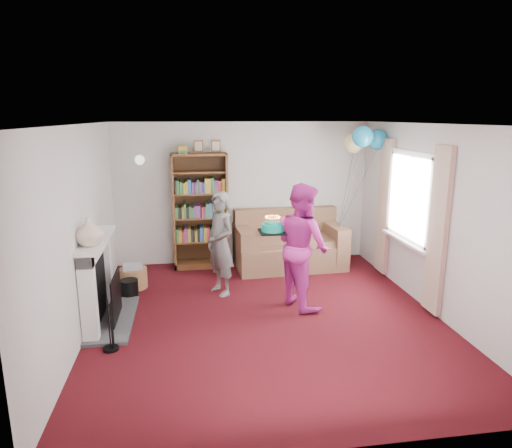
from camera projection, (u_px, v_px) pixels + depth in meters
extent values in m
plane|color=black|center=(266.00, 317.00, 6.03)|extent=(5.00, 5.00, 0.00)
cube|color=silver|center=(243.00, 193.00, 8.15)|extent=(4.50, 0.02, 2.50)
cube|color=silver|center=(80.00, 232.00, 5.41)|extent=(0.02, 5.00, 2.50)
cube|color=silver|center=(434.00, 220.00, 6.07)|extent=(0.02, 5.00, 2.50)
cube|color=white|center=(267.00, 124.00, 5.45)|extent=(4.50, 5.00, 0.01)
cube|color=#3F3F42|center=(112.00, 319.00, 5.92)|extent=(0.55, 1.40, 0.04)
cube|color=white|center=(88.00, 300.00, 5.26)|extent=(0.18, 0.14, 1.06)
cube|color=white|center=(105.00, 269.00, 6.31)|extent=(0.18, 0.14, 1.06)
cube|color=white|center=(94.00, 247.00, 5.68)|extent=(0.18, 1.24, 0.16)
cube|color=white|center=(96.00, 240.00, 5.66)|extent=(0.28, 1.35, 0.05)
cube|color=black|center=(96.00, 287.00, 5.79)|extent=(0.10, 0.80, 0.86)
cube|color=black|center=(116.00, 297.00, 5.86)|extent=(0.02, 0.70, 0.60)
cylinder|color=black|center=(109.00, 324.00, 5.12)|extent=(0.18, 0.18, 0.64)
cylinder|color=black|center=(129.00, 288.00, 6.69)|extent=(0.26, 0.26, 0.26)
cube|color=white|center=(414.00, 154.00, 6.45)|extent=(0.08, 1.30, 0.08)
cube|color=white|center=(407.00, 239.00, 6.73)|extent=(0.08, 1.30, 0.08)
cube|color=white|center=(412.00, 197.00, 6.59)|extent=(0.01, 1.15, 1.20)
cube|color=white|center=(405.00, 241.00, 6.74)|extent=(0.14, 1.32, 0.04)
cube|color=#BFB190|center=(438.00, 231.00, 5.87)|extent=(0.07, 0.38, 2.20)
cube|color=#BFB190|center=(384.00, 207.00, 7.45)|extent=(0.07, 0.38, 2.20)
cylinder|color=gold|center=(140.00, 158.00, 7.69)|extent=(0.04, 0.12, 0.04)
sphere|color=white|center=(140.00, 160.00, 7.61)|extent=(0.16, 0.16, 0.16)
cube|color=#472B14|center=(200.00, 209.00, 8.05)|extent=(0.94, 0.04, 1.99)
cube|color=brown|center=(174.00, 212.00, 7.80)|extent=(0.04, 0.42, 1.99)
cube|color=brown|center=(226.00, 210.00, 7.93)|extent=(0.04, 0.42, 1.99)
cube|color=brown|center=(199.00, 154.00, 7.64)|extent=(0.94, 0.42, 0.04)
cube|color=brown|center=(202.00, 263.00, 8.09)|extent=(0.94, 0.42, 0.10)
cube|color=brown|center=(201.00, 240.00, 7.99)|extent=(0.86, 0.38, 0.03)
cube|color=brown|center=(201.00, 217.00, 7.89)|extent=(0.86, 0.38, 0.02)
cube|color=brown|center=(200.00, 193.00, 7.80)|extent=(0.86, 0.38, 0.02)
cube|color=brown|center=(199.00, 172.00, 7.71)|extent=(0.86, 0.38, 0.02)
cube|color=maroon|center=(183.00, 150.00, 7.57)|extent=(0.16, 0.22, 0.12)
cube|color=brown|center=(198.00, 146.00, 7.66)|extent=(0.16, 0.02, 0.20)
cube|color=brown|center=(216.00, 146.00, 7.70)|extent=(0.16, 0.02, 0.20)
cube|color=brown|center=(289.00, 255.00, 8.01)|extent=(1.86, 0.99, 0.44)
cube|color=brown|center=(285.00, 229.00, 8.28)|extent=(1.86, 0.24, 0.77)
cube|color=brown|center=(243.00, 245.00, 7.84)|extent=(0.24, 0.94, 0.60)
cube|color=brown|center=(334.00, 241.00, 8.08)|extent=(0.24, 0.94, 0.60)
cube|color=brown|center=(267.00, 243.00, 7.81)|extent=(0.79, 0.69, 0.12)
cube|color=brown|center=(314.00, 241.00, 7.94)|extent=(0.79, 0.69, 0.12)
cylinder|color=#A2754B|center=(134.00, 278.00, 7.04)|extent=(0.42, 0.42, 0.31)
cube|color=beige|center=(133.00, 267.00, 7.00)|extent=(0.29, 0.23, 0.06)
imported|color=black|center=(220.00, 244.00, 6.69)|extent=(0.59, 0.67, 1.54)
imported|color=#B42485|center=(302.00, 245.00, 6.26)|extent=(0.90, 1.01, 1.73)
cube|color=black|center=(273.00, 232.00, 6.22)|extent=(0.37, 0.37, 0.02)
cylinder|color=#0B8B73|center=(273.00, 227.00, 6.21)|extent=(0.30, 0.30, 0.10)
cylinder|color=#0B8B73|center=(273.00, 223.00, 6.19)|extent=(0.22, 0.22, 0.04)
cylinder|color=#CF5C76|center=(279.00, 220.00, 6.20)|extent=(0.01, 0.01, 0.09)
sphere|color=orange|center=(279.00, 217.00, 6.19)|extent=(0.02, 0.02, 0.02)
cylinder|color=#CF5C76|center=(278.00, 220.00, 6.23)|extent=(0.01, 0.01, 0.09)
sphere|color=orange|center=(278.00, 216.00, 6.22)|extent=(0.02, 0.02, 0.02)
cylinder|color=#CF5C76|center=(277.00, 220.00, 6.26)|extent=(0.01, 0.01, 0.09)
sphere|color=orange|center=(277.00, 216.00, 6.24)|extent=(0.02, 0.02, 0.02)
cylinder|color=#CF5C76|center=(274.00, 219.00, 6.27)|extent=(0.01, 0.01, 0.09)
sphere|color=orange|center=(275.00, 216.00, 6.26)|extent=(0.02, 0.02, 0.02)
cylinder|color=#CF5C76|center=(272.00, 219.00, 6.28)|extent=(0.01, 0.01, 0.09)
sphere|color=orange|center=(272.00, 216.00, 6.26)|extent=(0.02, 0.02, 0.02)
cylinder|color=#CF5C76|center=(270.00, 219.00, 6.27)|extent=(0.01, 0.01, 0.09)
sphere|color=orange|center=(270.00, 216.00, 6.26)|extent=(0.02, 0.02, 0.02)
cylinder|color=#CF5C76|center=(268.00, 220.00, 6.25)|extent=(0.01, 0.01, 0.09)
sphere|color=orange|center=(268.00, 216.00, 6.24)|extent=(0.02, 0.02, 0.02)
cylinder|color=#CF5C76|center=(266.00, 220.00, 6.22)|extent=(0.01, 0.01, 0.09)
sphere|color=orange|center=(266.00, 217.00, 6.21)|extent=(0.02, 0.02, 0.02)
cylinder|color=#CF5C76|center=(266.00, 221.00, 6.19)|extent=(0.01, 0.01, 0.09)
sphere|color=orange|center=(266.00, 217.00, 6.18)|extent=(0.02, 0.02, 0.02)
cylinder|color=#CF5C76|center=(266.00, 221.00, 6.16)|extent=(0.01, 0.01, 0.09)
sphere|color=orange|center=(266.00, 218.00, 6.15)|extent=(0.02, 0.02, 0.02)
cylinder|color=#CF5C76|center=(268.00, 222.00, 6.13)|extent=(0.01, 0.01, 0.09)
sphere|color=orange|center=(268.00, 218.00, 6.12)|extent=(0.02, 0.02, 0.02)
cylinder|color=#CF5C76|center=(270.00, 222.00, 6.11)|extent=(0.01, 0.01, 0.09)
sphere|color=orange|center=(270.00, 218.00, 6.10)|extent=(0.02, 0.02, 0.02)
cylinder|color=#CF5C76|center=(272.00, 222.00, 6.10)|extent=(0.01, 0.01, 0.09)
sphere|color=orange|center=(272.00, 219.00, 6.09)|extent=(0.02, 0.02, 0.02)
cylinder|color=#CF5C76|center=(275.00, 222.00, 6.10)|extent=(0.01, 0.01, 0.09)
sphere|color=orange|center=(275.00, 219.00, 6.09)|extent=(0.02, 0.02, 0.02)
cylinder|color=#CF5C76|center=(277.00, 222.00, 6.11)|extent=(0.01, 0.01, 0.09)
sphere|color=orange|center=(277.00, 218.00, 6.10)|extent=(0.02, 0.02, 0.02)
cylinder|color=#CF5C76|center=(278.00, 222.00, 6.14)|extent=(0.01, 0.01, 0.09)
sphere|color=orange|center=(278.00, 218.00, 6.13)|extent=(0.02, 0.02, 0.02)
cylinder|color=#CF5C76|center=(279.00, 221.00, 6.17)|extent=(0.01, 0.01, 0.09)
sphere|color=orange|center=(279.00, 217.00, 6.16)|extent=(0.02, 0.02, 0.02)
sphere|color=#3F3F3F|center=(338.00, 229.00, 7.82)|extent=(0.02, 0.02, 0.02)
sphere|color=#187399|center=(377.00, 140.00, 7.44)|extent=(0.34, 0.34, 0.34)
sphere|color=#DFDA88|center=(354.00, 143.00, 7.59)|extent=(0.34, 0.34, 0.34)
sphere|color=#187399|center=(363.00, 136.00, 7.19)|extent=(0.34, 0.34, 0.34)
imported|color=beige|center=(89.00, 231.00, 5.28)|extent=(0.34, 0.34, 0.34)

